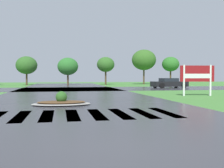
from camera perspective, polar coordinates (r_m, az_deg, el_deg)
name	(u,v)px	position (r m, az deg, el deg)	size (l,w,h in m)	color
ground_plane	(112,161)	(4.84, -0.08, -15.99)	(120.00, 120.00, 0.10)	#478438
asphalt_roadway	(77,102)	(14.62, -7.44, -3.90)	(10.87, 80.00, 0.01)	#35353A
asphalt_cross_road	(69,89)	(30.02, -9.20, -1.06)	(90.00, 9.78, 0.01)	#35353A
crosswalk_stripes	(85,114)	(10.03, -5.86, -6.45)	(6.75, 3.02, 0.01)	white
estate_billboard	(197,75)	(20.27, 17.65, 1.79)	(2.47, 0.44, 2.24)	white
median_island	(61,102)	(13.46, -10.70, -3.81)	(2.87, 1.73, 0.68)	#9E9B93
car_silver_hatch	(169,83)	(33.47, 12.06, 0.16)	(4.55, 2.44, 1.19)	black
background_treeline	(89,62)	(45.20, -4.82, 4.59)	(34.99, 5.63, 6.16)	#4C3823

